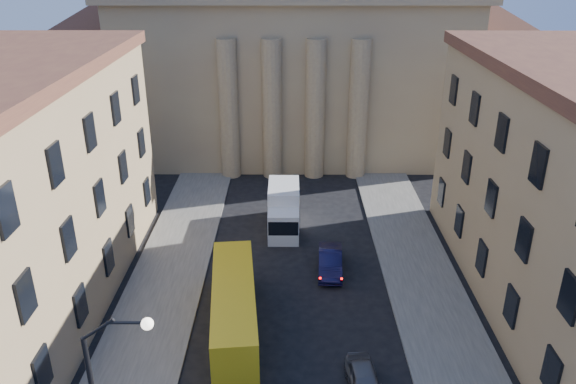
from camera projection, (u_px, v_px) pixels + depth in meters
name	position (u px, v px, depth m)	size (l,w,h in m)	color
sidewalk_left	(146.00, 338.00, 31.85)	(5.00, 60.00, 0.15)	#53514C
sidewalk_right	(445.00, 339.00, 31.78)	(5.00, 60.00, 0.15)	#53514C
church	(293.00, 31.00, 61.34)	(68.02, 28.76, 36.60)	#907758
building_left	(3.00, 191.00, 32.58)	(11.60, 26.60, 14.70)	#A1865E
car_right_far	(364.00, 381.00, 27.85)	(1.55, 3.86, 1.32)	#525258
car_right_distant	(330.00, 262.00, 38.23)	(1.57, 4.51, 1.49)	black
city_bus	(234.00, 307.00, 32.04)	(3.44, 10.68, 2.96)	gold
box_truck	(284.00, 210.00, 43.80)	(2.41, 6.03, 3.31)	silver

